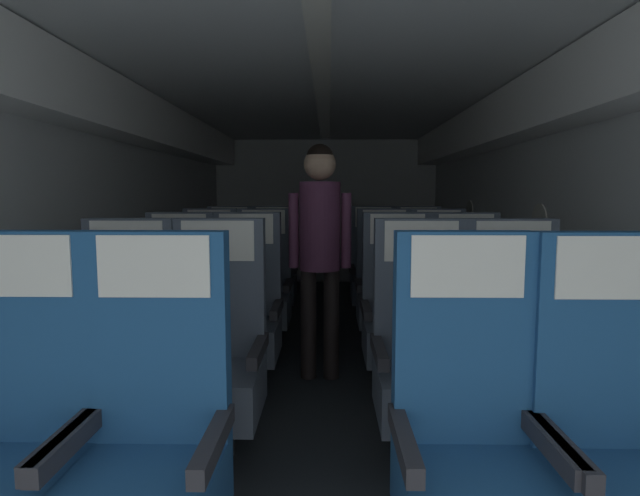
# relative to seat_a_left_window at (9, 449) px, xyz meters

# --- Properties ---
(ground) EXTENTS (3.45, 7.81, 0.02)m
(ground) POSITION_rel_seat_a_left_window_xyz_m (0.96, 2.23, -0.50)
(ground) COLOR #23282D
(fuselage_shell) EXTENTS (3.33, 7.46, 2.13)m
(fuselage_shell) POSITION_rel_seat_a_left_window_xyz_m (0.96, 2.49, 1.04)
(fuselage_shell) COLOR silver
(fuselage_shell) RESTS_ON ground
(seat_a_left_window) EXTENTS (0.48, 0.50, 1.17)m
(seat_a_left_window) POSITION_rel_seat_a_left_window_xyz_m (0.00, 0.00, 0.00)
(seat_a_left_window) COLOR #38383D
(seat_a_left_window) RESTS_ON ground
(seat_a_left_aisle) EXTENTS (0.48, 0.50, 1.17)m
(seat_a_left_aisle) POSITION_rel_seat_a_left_window_xyz_m (0.45, -0.00, 0.00)
(seat_a_left_aisle) COLOR #38383D
(seat_a_left_aisle) RESTS_ON ground
(seat_a_right_aisle) EXTENTS (0.48, 0.50, 1.17)m
(seat_a_right_aisle) POSITION_rel_seat_a_left_window_xyz_m (1.90, -0.01, 0.00)
(seat_a_right_aisle) COLOR #38383D
(seat_a_right_aisle) RESTS_ON ground
(seat_a_right_window) EXTENTS (0.48, 0.50, 1.17)m
(seat_a_right_window) POSITION_rel_seat_a_left_window_xyz_m (1.45, 0.01, 0.00)
(seat_a_right_window) COLOR #38383D
(seat_a_right_window) RESTS_ON ground
(seat_b_left_window) EXTENTS (0.48, 0.50, 1.17)m
(seat_b_left_window) POSITION_rel_seat_a_left_window_xyz_m (0.00, 0.89, 0.00)
(seat_b_left_window) COLOR #38383D
(seat_b_left_window) RESTS_ON ground
(seat_b_left_aisle) EXTENTS (0.48, 0.50, 1.17)m
(seat_b_left_aisle) POSITION_rel_seat_a_left_window_xyz_m (0.46, 0.90, 0.00)
(seat_b_left_aisle) COLOR #38383D
(seat_b_left_aisle) RESTS_ON ground
(seat_b_right_aisle) EXTENTS (0.48, 0.50, 1.17)m
(seat_b_right_aisle) POSITION_rel_seat_a_left_window_xyz_m (1.91, 0.89, 0.00)
(seat_b_right_aisle) COLOR #38383D
(seat_b_right_aisle) RESTS_ON ground
(seat_b_right_window) EXTENTS (0.48, 0.50, 1.17)m
(seat_b_right_window) POSITION_rel_seat_a_left_window_xyz_m (1.46, 0.90, 0.00)
(seat_b_right_window) COLOR #38383D
(seat_b_right_window) RESTS_ON ground
(seat_c_left_window) EXTENTS (0.48, 0.50, 1.17)m
(seat_c_left_window) POSITION_rel_seat_a_left_window_xyz_m (0.01, 1.76, 0.00)
(seat_c_left_window) COLOR #38383D
(seat_c_left_window) RESTS_ON ground
(seat_c_left_aisle) EXTENTS (0.48, 0.50, 1.17)m
(seat_c_left_aisle) POSITION_rel_seat_a_left_window_xyz_m (0.45, 1.78, 0.00)
(seat_c_left_aisle) COLOR #38383D
(seat_c_left_aisle) RESTS_ON ground
(seat_c_right_aisle) EXTENTS (0.48, 0.50, 1.17)m
(seat_c_right_aisle) POSITION_rel_seat_a_left_window_xyz_m (1.91, 1.77, 0.00)
(seat_c_right_aisle) COLOR #38383D
(seat_c_right_aisle) RESTS_ON ground
(seat_c_right_window) EXTENTS (0.48, 0.50, 1.17)m
(seat_c_right_window) POSITION_rel_seat_a_left_window_xyz_m (1.46, 1.78, 0.00)
(seat_c_right_window) COLOR #38383D
(seat_c_right_window) RESTS_ON ground
(seat_d_left_window) EXTENTS (0.48, 0.50, 1.17)m
(seat_d_left_window) POSITION_rel_seat_a_left_window_xyz_m (-0.00, 2.67, 0.00)
(seat_d_left_window) COLOR #38383D
(seat_d_left_window) RESTS_ON ground
(seat_d_left_aisle) EXTENTS (0.48, 0.50, 1.17)m
(seat_d_left_aisle) POSITION_rel_seat_a_left_window_xyz_m (0.46, 2.66, 0.00)
(seat_d_left_aisle) COLOR #38383D
(seat_d_left_aisle) RESTS_ON ground
(seat_d_right_aisle) EXTENTS (0.48, 0.50, 1.17)m
(seat_d_right_aisle) POSITION_rel_seat_a_left_window_xyz_m (1.92, 2.65, 0.00)
(seat_d_right_aisle) COLOR #38383D
(seat_d_right_aisle) RESTS_ON ground
(seat_d_right_window) EXTENTS (0.48, 0.50, 1.17)m
(seat_d_right_window) POSITION_rel_seat_a_left_window_xyz_m (1.47, 2.67, 0.00)
(seat_d_right_window) COLOR #38383D
(seat_d_right_window) RESTS_ON ground
(seat_e_left_window) EXTENTS (0.48, 0.50, 1.17)m
(seat_e_left_window) POSITION_rel_seat_a_left_window_xyz_m (-0.00, 3.54, 0.00)
(seat_e_left_window) COLOR #38383D
(seat_e_left_window) RESTS_ON ground
(seat_e_left_aisle) EXTENTS (0.48, 0.50, 1.17)m
(seat_e_left_aisle) POSITION_rel_seat_a_left_window_xyz_m (0.45, 3.56, 0.00)
(seat_e_left_aisle) COLOR #38383D
(seat_e_left_aisle) RESTS_ON ground
(seat_e_right_aisle) EXTENTS (0.48, 0.50, 1.17)m
(seat_e_right_aisle) POSITION_rel_seat_a_left_window_xyz_m (1.90, 3.53, 0.00)
(seat_e_right_aisle) COLOR #38383D
(seat_e_right_aisle) RESTS_ON ground
(seat_e_right_window) EXTENTS (0.48, 0.50, 1.17)m
(seat_e_right_window) POSITION_rel_seat_a_left_window_xyz_m (1.45, 3.56, 0.00)
(seat_e_right_window) COLOR #38383D
(seat_e_right_window) RESTS_ON ground
(flight_attendant) EXTENTS (0.43, 0.28, 1.62)m
(flight_attendant) POSITION_rel_seat_a_left_window_xyz_m (0.94, 1.97, 0.52)
(flight_attendant) COLOR black
(flight_attendant) RESTS_ON ground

